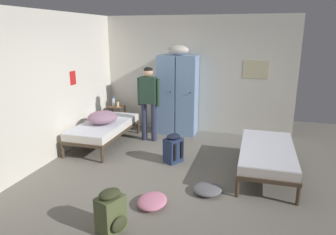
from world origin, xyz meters
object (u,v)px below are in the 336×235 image
object	(u,v)px
clothes_pile_pink	(152,201)
person_traveler	(149,97)
bedding_heap	(103,117)
backpack_navy	(173,149)
backpack_olive	(111,212)
lotion_bottle	(118,104)
shelf_unit	(116,115)
bed_right	(267,153)
clothes_pile_grey	(207,189)
bed_left_rear	(104,127)
locker_bank	(178,93)
water_bottle	(113,102)

from	to	relation	value
clothes_pile_pink	person_traveler	bearing A→B (deg)	110.24
bedding_heap	person_traveler	distance (m)	1.08
person_traveler	backpack_navy	size ratio (longest dim) A/B	2.98
bedding_heap	backpack_olive	xyz separation A→B (m)	(1.50, -2.69, -0.36)
backpack_navy	clothes_pile_pink	size ratio (longest dim) A/B	1.08
bedding_heap	lotion_bottle	size ratio (longest dim) A/B	4.17
shelf_unit	person_traveler	distance (m)	1.42
shelf_unit	lotion_bottle	bearing A→B (deg)	-29.74
bed_right	lotion_bottle	xyz separation A→B (m)	(-3.52, 1.67, 0.26)
backpack_navy	clothes_pile_grey	bearing A→B (deg)	-50.59
bed_left_rear	backpack_navy	size ratio (longest dim) A/B	3.45
locker_bank	clothes_pile_grey	xyz separation A→B (m)	(1.16, -2.71, -0.91)
person_traveler	clothes_pile_pink	world-z (taller)	person_traveler
bed_right	person_traveler	bearing A→B (deg)	156.64
shelf_unit	bed_right	distance (m)	3.97
bedding_heap	water_bottle	world-z (taller)	water_bottle
locker_bank	bed_left_rear	size ratio (longest dim) A/B	1.09
backpack_navy	clothes_pile_pink	bearing A→B (deg)	-85.56
person_traveler	lotion_bottle	world-z (taller)	person_traveler
locker_bank	clothes_pile_pink	bearing A→B (deg)	-81.82
locker_bank	water_bottle	bearing A→B (deg)	-178.14
water_bottle	backpack_navy	bearing A→B (deg)	-39.87
person_traveler	backpack_navy	bearing A→B (deg)	-50.89
bedding_heap	backpack_navy	xyz separation A→B (m)	(1.67, -0.45, -0.36)
lotion_bottle	clothes_pile_pink	xyz separation A→B (m)	(1.97, -3.16, -0.58)
bedding_heap	lotion_bottle	distance (m)	1.17
backpack_olive	person_traveler	bearing A→B (deg)	101.43
lotion_bottle	shelf_unit	bearing A→B (deg)	150.26
person_traveler	water_bottle	world-z (taller)	person_traveler
lotion_bottle	clothes_pile_pink	world-z (taller)	lotion_bottle
bed_right	bedding_heap	bearing A→B (deg)	171.21
locker_bank	bed_right	xyz separation A→B (m)	(2.02, -1.78, -0.59)
backpack_olive	bedding_heap	bearing A→B (deg)	119.11
shelf_unit	lotion_bottle	distance (m)	0.31
locker_bank	clothes_pile_grey	world-z (taller)	locker_bank
bed_right	person_traveler	distance (m)	2.78
bed_right	clothes_pile_grey	distance (m)	1.30
bed_right	lotion_bottle	distance (m)	3.90
person_traveler	water_bottle	xyz separation A→B (m)	(-1.17, 0.65, -0.32)
locker_bank	water_bottle	distance (m)	1.68
locker_bank	lotion_bottle	size ratio (longest dim) A/B	12.92
clothes_pile_pink	bedding_heap	bearing A→B (deg)	131.71
bedding_heap	clothes_pile_pink	world-z (taller)	bedding_heap
bed_right	backpack_olive	distance (m)	2.85
bed_right	backpack_olive	xyz separation A→B (m)	(-1.83, -2.18, -0.12)
person_traveler	clothes_pile_grey	bearing A→B (deg)	-50.74
backpack_olive	clothes_pile_grey	bearing A→B (deg)	52.03
bed_right	lotion_bottle	bearing A→B (deg)	154.58
locker_bank	shelf_unit	size ratio (longest dim) A/B	3.63
person_traveler	water_bottle	distance (m)	1.38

